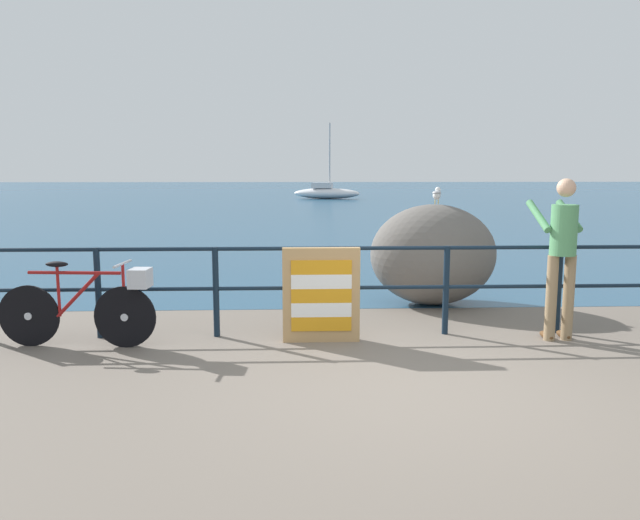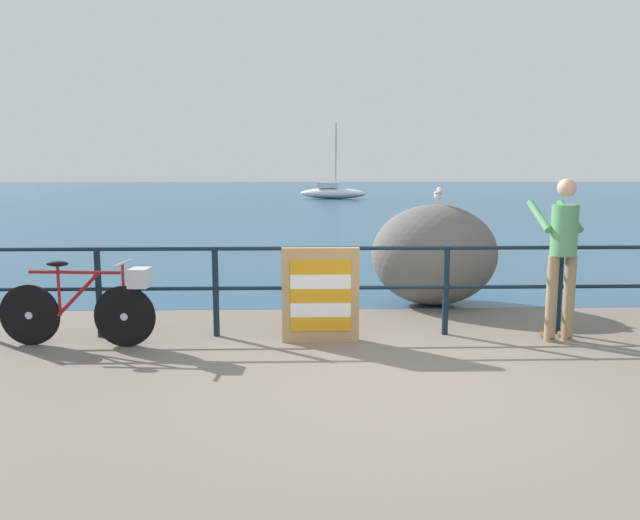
% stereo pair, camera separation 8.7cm
% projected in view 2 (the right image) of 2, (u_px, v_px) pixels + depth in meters
% --- Properties ---
extents(ground_plane, '(120.00, 120.00, 0.10)m').
position_uv_depth(ground_plane, '(327.00, 217.00, 25.06)').
color(ground_plane, '#6B6056').
extents(sea_surface, '(120.00, 90.00, 0.01)m').
position_uv_depth(sea_surface, '(314.00, 192.00, 52.75)').
color(sea_surface, navy).
rests_on(sea_surface, ground_plane).
extents(promenade_railing, '(9.20, 0.07, 1.02)m').
position_uv_depth(promenade_railing, '(389.00, 280.00, 6.87)').
color(promenade_railing, black).
rests_on(promenade_railing, ground_plane).
extents(bicycle, '(1.70, 0.48, 0.92)m').
position_uv_depth(bicycle, '(90.00, 304.00, 6.44)').
color(bicycle, black).
rests_on(bicycle, ground_plane).
extents(person_at_railing, '(0.48, 0.65, 1.78)m').
position_uv_depth(person_at_railing, '(562.00, 251.00, 6.59)').
color(person_at_railing, '#8C7251').
rests_on(person_at_railing, ground_plane).
extents(folded_deckchair_stack, '(0.84, 0.10, 1.04)m').
position_uv_depth(folded_deckchair_stack, '(320.00, 295.00, 6.61)').
color(folded_deckchair_stack, tan).
rests_on(folded_deckchair_stack, ground_plane).
extents(breakwater_boulder_main, '(1.75, 1.34, 1.40)m').
position_uv_depth(breakwater_boulder_main, '(434.00, 255.00, 8.44)').
color(breakwater_boulder_main, '#605B56').
rests_on(breakwater_boulder_main, ground).
extents(seagull, '(0.20, 0.34, 0.23)m').
position_uv_depth(seagull, '(438.00, 194.00, 8.41)').
color(seagull, gold).
rests_on(seagull, breakwater_boulder_main).
extents(sailboat, '(4.59, 2.39, 4.90)m').
position_uv_depth(sailboat, '(332.00, 192.00, 39.87)').
color(sailboat, white).
rests_on(sailboat, sea_surface).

